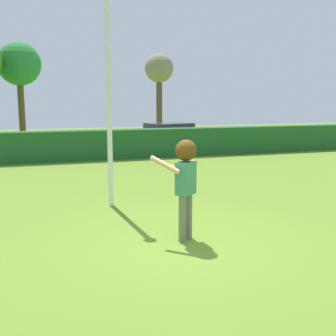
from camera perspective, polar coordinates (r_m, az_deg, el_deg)
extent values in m
plane|color=olive|center=(7.39, 1.92, -10.40)|extent=(60.00, 60.00, 0.00)
cylinder|color=#6E725A|center=(7.44, 1.99, -6.87)|extent=(0.14, 0.14, 0.84)
cylinder|color=#6E725A|center=(7.60, 2.79, -6.52)|extent=(0.14, 0.14, 0.84)
cube|color=#3A845B|center=(7.35, 2.43, -1.37)|extent=(0.43, 0.41, 0.58)
cylinder|color=tan|center=(7.26, -0.40, 0.43)|extent=(0.45, 0.54, 0.30)
cylinder|color=tan|center=(7.55, 3.35, -1.24)|extent=(0.09, 0.09, 0.62)
sphere|color=tan|center=(7.28, 2.46, 2.19)|extent=(0.22, 0.22, 0.22)
sphere|color=#543510|center=(7.28, 2.46, 2.42)|extent=(0.37, 0.37, 0.37)
cylinder|color=orange|center=(7.73, 0.66, 0.03)|extent=(0.24, 0.24, 0.06)
cylinder|color=silver|center=(9.78, -8.08, 10.29)|extent=(0.12, 0.12, 5.34)
cube|color=#205827|center=(17.64, -10.27, 3.11)|extent=(25.09, 0.90, 1.22)
cube|color=#1E6633|center=(21.84, 0.14, 4.37)|extent=(4.49, 2.68, 0.55)
cube|color=#2D333D|center=(21.80, 0.14, 5.61)|extent=(2.52, 2.05, 0.40)
cylinder|color=black|center=(23.38, 2.06, 4.02)|extent=(0.61, 0.24, 0.60)
cylinder|color=black|center=(22.00, 4.57, 3.66)|extent=(0.61, 0.24, 0.60)
cylinder|color=black|center=(21.86, -4.32, 3.62)|extent=(0.61, 0.24, 0.60)
cylinder|color=black|center=(20.38, -2.07, 3.22)|extent=(0.61, 0.24, 0.60)
cylinder|color=brown|center=(28.59, -1.20, 7.97)|extent=(0.40, 0.40, 3.55)
sphere|color=#89805B|center=(28.65, -1.22, 13.44)|extent=(1.91, 1.91, 1.91)
cylinder|color=brown|center=(26.66, -19.30, 7.57)|extent=(0.38, 0.38, 3.76)
sphere|color=#2B8539|center=(26.73, -19.61, 13.21)|extent=(2.53, 2.53, 2.53)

